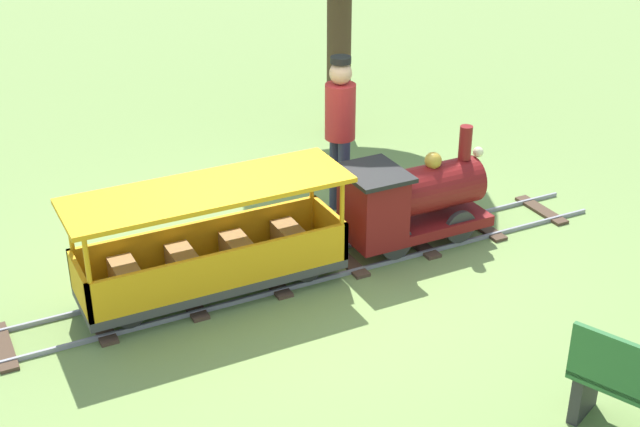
# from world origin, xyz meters

# --- Properties ---
(ground_plane) EXTENTS (60.00, 60.00, 0.00)m
(ground_plane) POSITION_xyz_m (0.00, 0.00, 0.00)
(ground_plane) COLOR #75934C
(track) EXTENTS (0.68, 6.05, 0.04)m
(track) POSITION_xyz_m (0.00, -0.09, 0.02)
(track) COLOR gray
(track) RESTS_ON ground_plane
(locomotive) EXTENTS (0.64, 1.45, 1.07)m
(locomotive) POSITION_xyz_m (0.00, 0.96, 0.49)
(locomotive) COLOR maroon
(locomotive) RESTS_ON ground_plane
(passenger_car) EXTENTS (0.74, 2.35, 0.97)m
(passenger_car) POSITION_xyz_m (0.00, -0.99, 0.42)
(passenger_car) COLOR #3F3F3F
(passenger_car) RESTS_ON ground_plane
(conductor_person) EXTENTS (0.30, 0.30, 1.62)m
(conductor_person) POSITION_xyz_m (-0.94, 0.72, 0.96)
(conductor_person) COLOR #282D47
(conductor_person) RESTS_ON ground_plane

